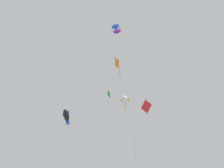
% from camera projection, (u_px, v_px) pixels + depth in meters
% --- Properties ---
extents(kite_diamond_mid_left, '(2.93, 3.85, 7.92)m').
position_uv_depth(kite_diamond_mid_left, '(147.00, 107.00, 36.61)').
color(kite_diamond_mid_left, red).
extents(kite_diamond_near_left, '(1.45, 1.46, 5.94)m').
position_uv_depth(kite_diamond_near_left, '(109.00, 94.00, 51.15)').
color(kite_diamond_near_left, green).
extents(kite_diamond_near_right, '(1.23, 1.95, 4.12)m').
position_uv_depth(kite_diamond_near_right, '(117.00, 63.00, 46.50)').
color(kite_diamond_near_right, orange).
extents(kite_fish_highest, '(1.50, 1.66, 2.47)m').
position_uv_depth(kite_fish_highest, '(66.00, 115.00, 44.34)').
color(kite_fish_highest, black).
extents(kite_box_upper_right, '(1.64, 1.23, 7.07)m').
position_uv_depth(kite_box_upper_right, '(116.00, 29.00, 43.64)').
color(kite_box_upper_right, blue).
extents(kite_fish_far_centre, '(2.10, 1.89, 8.72)m').
position_uv_depth(kite_fish_far_centre, '(125.00, 101.00, 39.73)').
color(kite_fish_far_centre, white).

